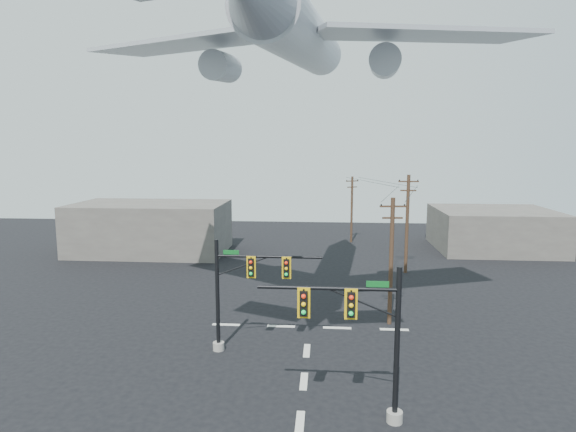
# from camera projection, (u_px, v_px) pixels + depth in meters

# --- Properties ---
(ground) EXTENTS (120.00, 120.00, 0.00)m
(ground) POSITION_uv_depth(u_px,v_px,m) (300.00, 423.00, 22.43)
(ground) COLOR black
(ground) RESTS_ON ground
(lane_markings) EXTENTS (14.00, 21.20, 0.01)m
(lane_markings) POSITION_uv_depth(u_px,v_px,m) (305.00, 370.00, 27.69)
(lane_markings) COLOR silver
(lane_markings) RESTS_ON ground
(signal_mast_near) EXTENTS (6.78, 0.82, 7.46)m
(signal_mast_near) POSITION_uv_depth(u_px,v_px,m) (367.00, 341.00, 21.97)
(signal_mast_near) COLOR gray
(signal_mast_near) RESTS_ON ground
(signal_mast_far) EXTENTS (6.84, 0.78, 7.12)m
(signal_mast_far) POSITION_uv_depth(u_px,v_px,m) (240.00, 292.00, 29.72)
(signal_mast_far) COLOR gray
(signal_mast_far) RESTS_ON ground
(utility_pole_a) EXTENTS (1.85, 0.31, 9.21)m
(utility_pole_a) POSITION_uv_depth(u_px,v_px,m) (391.00, 259.00, 34.24)
(utility_pole_a) COLOR #462C1E
(utility_pole_a) RESTS_ON ground
(utility_pole_b) EXTENTS (2.02, 0.34, 9.98)m
(utility_pole_b) POSITION_uv_depth(u_px,v_px,m) (407.00, 222.00, 48.28)
(utility_pole_b) COLOR #462C1E
(utility_pole_b) RESTS_ON ground
(utility_pole_c) EXTENTS (1.69, 0.86, 8.81)m
(utility_pole_c) POSITION_uv_depth(u_px,v_px,m) (352.00, 208.00, 64.00)
(utility_pole_c) COLOR #462C1E
(utility_pole_c) RESTS_ON ground
(power_lines) EXTENTS (6.44, 30.05, 0.22)m
(power_lines) POSITION_uv_depth(u_px,v_px,m) (387.00, 186.00, 48.43)
(power_lines) COLOR black
(airliner) EXTENTS (30.83, 32.60, 8.53)m
(airliner) POSITION_uv_depth(u_px,v_px,m) (301.00, 39.00, 32.19)
(airliner) COLOR #A2A8AE
(building_left) EXTENTS (18.00, 10.00, 6.00)m
(building_left) POSITION_uv_depth(u_px,v_px,m) (151.00, 228.00, 58.07)
(building_left) COLOR #656059
(building_left) RESTS_ON ground
(building_right) EXTENTS (14.00, 12.00, 5.00)m
(building_right) POSITION_uv_depth(u_px,v_px,m) (494.00, 229.00, 59.81)
(building_right) COLOR #656059
(building_right) RESTS_ON ground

